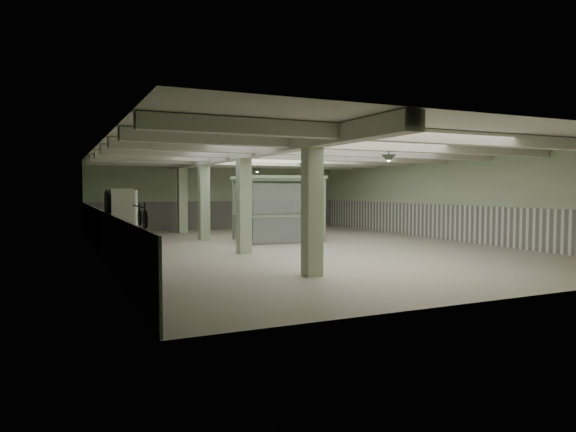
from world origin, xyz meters
name	(u,v)px	position (x,y,z in m)	size (l,w,h in m)	color
floor	(298,247)	(0.00, 0.00, 0.00)	(20.00, 20.00, 0.00)	beige
ceiling	(298,151)	(0.00, 0.00, 3.60)	(14.00, 20.00, 0.02)	beige
wall_back	(219,196)	(0.00, 10.00, 1.80)	(14.00, 0.02, 3.60)	#ADC29B
wall_front	(518,208)	(0.00, -10.00, 1.80)	(14.00, 0.02, 3.60)	#ADC29B
wall_left	(99,201)	(-7.00, 0.00, 1.80)	(0.02, 20.00, 3.60)	#ADC29B
wall_right	(444,198)	(7.00, 0.00, 1.80)	(0.02, 20.00, 3.60)	#ADC29B
wainscot_left	(101,234)	(-6.97, 0.00, 0.75)	(0.05, 19.90, 1.50)	silver
wainscot_right	(443,222)	(6.97, 0.00, 0.75)	(0.05, 19.90, 1.50)	silver
wainscot_back	(219,215)	(0.00, 9.97, 0.75)	(13.90, 0.05, 1.50)	silver
girder	(234,155)	(-2.50, 0.00, 3.38)	(0.45, 19.90, 0.40)	beige
beam_a	(433,137)	(0.00, -7.50, 3.42)	(13.90, 0.35, 0.32)	beige
beam_b	(374,145)	(0.00, -5.00, 3.42)	(13.90, 0.35, 0.32)	beige
beam_c	(331,151)	(0.00, -2.50, 3.42)	(13.90, 0.35, 0.32)	beige
beam_d	(298,155)	(0.00, 0.00, 3.42)	(13.90, 0.35, 0.32)	beige
beam_e	(272,159)	(0.00, 2.50, 3.42)	(13.90, 0.35, 0.32)	beige
beam_f	(251,162)	(0.00, 5.00, 3.42)	(13.90, 0.35, 0.32)	beige
beam_g	(233,164)	(0.00, 7.50, 3.42)	(13.90, 0.35, 0.32)	beige
column_a	(312,204)	(-2.50, -6.00, 1.80)	(0.42, 0.42, 3.60)	#A9BD98
column_b	(244,200)	(-2.50, -1.00, 1.80)	(0.42, 0.42, 3.60)	#A9BD98
column_c	(204,198)	(-2.50, 4.00, 1.80)	(0.42, 0.42, 3.60)	#A9BD98
column_d	(182,196)	(-2.50, 8.00, 1.80)	(0.42, 0.42, 3.60)	#A9BD98
hook_rail	(138,206)	(-6.93, -7.60, 1.85)	(0.02, 0.02, 1.20)	black
pendant_front	(389,158)	(0.50, -5.00, 3.05)	(0.44, 0.44, 0.22)	#303F2F
pendant_mid	(304,166)	(0.50, 0.50, 3.05)	(0.44, 0.44, 0.22)	#303F2F
pendant_back	(257,170)	(0.50, 5.50, 3.05)	(0.44, 0.44, 0.22)	#303F2F
prep_counter	(126,251)	(-6.54, -2.63, 0.46)	(0.92, 5.26, 0.91)	#AEAEB3
pitcher_near	(123,231)	(-6.61, -2.72, 1.03)	(0.18, 0.21, 0.26)	#AEAEB3
pitcher_far	(130,230)	(-6.43, -2.71, 1.05)	(0.20, 0.23, 0.29)	#AEAEB3
veg_colander	(138,235)	(-6.36, -3.73, 0.99)	(0.38, 0.38, 0.17)	#46474C
orange_bowl	(122,233)	(-6.64, -2.56, 0.94)	(0.25, 0.25, 0.09)	#B2B2B7
skillet_near	(145,220)	(-6.88, -8.08, 1.63)	(0.32, 0.32, 0.04)	black
skillet_far	(140,218)	(-6.88, -7.45, 1.63)	(0.28, 0.28, 0.04)	black
walkin_cooler	(119,227)	(-6.62, -1.89, 1.08)	(0.88, 2.36, 2.16)	white
guard_booth	(277,197)	(0.22, 2.43, 1.81)	(3.57, 3.09, 2.70)	gray
filing_cabinet	(319,224)	(2.05, 2.13, 0.68)	(0.44, 0.62, 1.35)	#54594A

